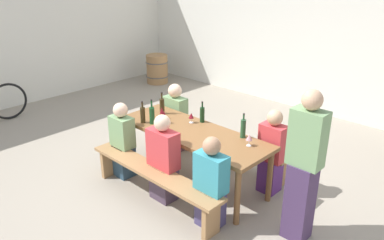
% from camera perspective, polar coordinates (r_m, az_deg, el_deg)
% --- Properties ---
extents(ground_plane, '(24.00, 24.00, 0.00)m').
position_cam_1_polar(ground_plane, '(5.28, 0.00, -9.09)').
color(ground_plane, gray).
extents(back_wall, '(14.00, 0.20, 3.20)m').
position_cam_1_polar(back_wall, '(7.72, 19.93, 12.40)').
color(back_wall, silver).
rests_on(back_wall, ground).
extents(side_wall, '(0.20, 7.83, 3.20)m').
position_cam_1_polar(side_wall, '(8.67, -24.35, 12.71)').
color(side_wall, silver).
rests_on(side_wall, ground).
extents(tasting_table, '(2.17, 0.76, 0.75)m').
position_cam_1_polar(tasting_table, '(4.96, 0.00, -2.44)').
color(tasting_table, brown).
rests_on(tasting_table, ground).
extents(bench_near, '(2.07, 0.30, 0.45)m').
position_cam_1_polar(bench_near, '(4.69, -5.84, -8.43)').
color(bench_near, '#9E7247').
rests_on(bench_near, ground).
extents(bench_far, '(2.07, 0.30, 0.45)m').
position_cam_1_polar(bench_far, '(5.56, 4.88, -3.27)').
color(bench_far, '#9E7247').
rests_on(bench_far, ground).
extents(wine_bottle_0, '(0.07, 0.07, 0.32)m').
position_cam_1_polar(wine_bottle_0, '(5.48, -4.51, 2.14)').
color(wine_bottle_0, '#332814').
rests_on(wine_bottle_0, tasting_table).
extents(wine_bottle_1, '(0.06, 0.06, 0.30)m').
position_cam_1_polar(wine_bottle_1, '(5.16, 1.54, 0.85)').
color(wine_bottle_1, '#143319').
rests_on(wine_bottle_1, tasting_table).
extents(wine_bottle_2, '(0.07, 0.07, 0.34)m').
position_cam_1_polar(wine_bottle_2, '(5.14, -6.01, 0.77)').
color(wine_bottle_2, '#194723').
rests_on(wine_bottle_2, tasting_table).
extents(wine_bottle_3, '(0.07, 0.07, 0.31)m').
position_cam_1_polar(wine_bottle_3, '(5.18, -7.38, 0.82)').
color(wine_bottle_3, '#332814').
rests_on(wine_bottle_3, tasting_table).
extents(wine_bottle_4, '(0.07, 0.07, 0.32)m').
position_cam_1_polar(wine_bottle_4, '(4.73, 7.66, -1.21)').
color(wine_bottle_4, '#234C2D').
rests_on(wine_bottle_4, tasting_table).
extents(wine_glass_0, '(0.08, 0.08, 0.17)m').
position_cam_1_polar(wine_glass_0, '(5.14, -4.22, 0.80)').
color(wine_glass_0, silver).
rests_on(wine_glass_0, tasting_table).
extents(wine_glass_1, '(0.07, 0.07, 0.14)m').
position_cam_1_polar(wine_glass_1, '(5.14, -0.11, 0.61)').
color(wine_glass_1, silver).
rests_on(wine_glass_1, tasting_table).
extents(wine_glass_2, '(0.08, 0.08, 0.15)m').
position_cam_1_polar(wine_glass_2, '(4.53, 8.56, -2.63)').
color(wine_glass_2, silver).
rests_on(wine_glass_2, tasting_table).
extents(wine_glass_3, '(0.06, 0.06, 0.17)m').
position_cam_1_polar(wine_glass_3, '(5.30, -4.54, 1.37)').
color(wine_glass_3, silver).
rests_on(wine_glass_3, tasting_table).
extents(seated_guest_near_0, '(0.33, 0.24, 1.07)m').
position_cam_1_polar(seated_guest_near_0, '(5.26, -10.33, -3.23)').
color(seated_guest_near_0, '#294356').
rests_on(seated_guest_near_0, ground).
extents(seated_guest_near_1, '(0.41, 0.24, 1.13)m').
position_cam_1_polar(seated_guest_near_1, '(4.68, -4.30, -6.07)').
color(seated_guest_near_1, '#453547').
rests_on(seated_guest_near_1, ground).
extents(seated_guest_near_2, '(0.36, 0.24, 1.09)m').
position_cam_1_polar(seated_guest_near_2, '(4.21, 2.84, -9.67)').
color(seated_guest_near_2, '#413A63').
rests_on(seated_guest_near_2, ground).
extents(seated_guest_far_0, '(0.37, 0.24, 1.08)m').
position_cam_1_polar(seated_guest_far_0, '(5.93, -2.50, 0.16)').
color(seated_guest_far_0, '#513035').
rests_on(seated_guest_far_0, ground).
extents(seated_guest_far_1, '(0.32, 0.24, 1.12)m').
position_cam_1_polar(seated_guest_far_1, '(4.92, 11.85, -4.90)').
color(seated_guest_far_1, '#542870').
rests_on(seated_guest_far_1, ground).
extents(standing_host, '(0.34, 0.24, 1.67)m').
position_cam_1_polar(standing_host, '(4.04, 16.35, -7.17)').
color(standing_host, '#3F2C4E').
rests_on(standing_host, ground).
extents(wine_barrel, '(0.56, 0.56, 0.70)m').
position_cam_1_polar(wine_barrel, '(9.57, -5.24, 7.62)').
color(wine_barrel, '#9E7247').
rests_on(wine_barrel, ground).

